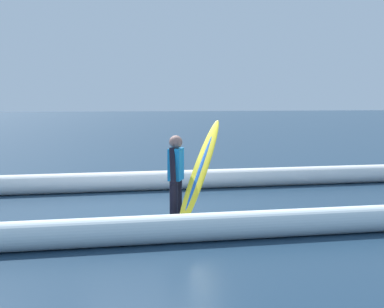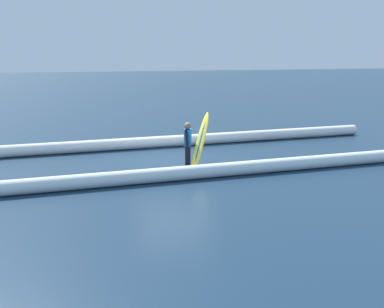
# 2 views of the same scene
# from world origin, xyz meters

# --- Properties ---
(ground_plane) EXTENTS (150.93, 150.93, 0.00)m
(ground_plane) POSITION_xyz_m (0.00, 0.00, 0.00)
(ground_plane) COLOR #193046
(surfer) EXTENTS (0.32, 0.64, 1.43)m
(surfer) POSITION_xyz_m (-0.24, 0.99, 0.80)
(surfer) COLOR black
(surfer) RESTS_ON ground_plane
(surfboard) EXTENTS (1.16, 1.54, 1.68)m
(surfboard) POSITION_xyz_m (-0.61, 1.15, 0.83)
(surfboard) COLOR yellow
(surfboard) RESTS_ON ground_plane
(wave_crest_foreground) EXTENTS (22.95, 1.20, 0.43)m
(wave_crest_foreground) POSITION_xyz_m (2.53, -2.20, 0.21)
(wave_crest_foreground) COLOR white
(wave_crest_foreground) RESTS_ON ground_plane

